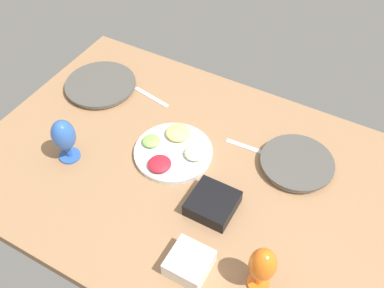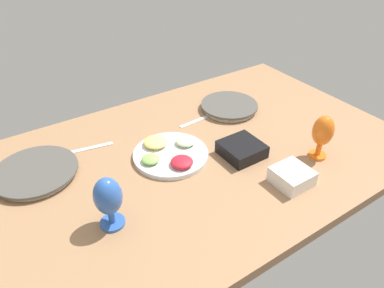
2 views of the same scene
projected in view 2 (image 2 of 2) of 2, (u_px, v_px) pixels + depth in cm
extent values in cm
cube|color=#99704C|center=(202.00, 155.00, 141.08)|extent=(160.00, 104.00, 4.00)
cylinder|color=silver|center=(36.00, 173.00, 127.67)|extent=(27.16, 27.16, 1.61)
cylinder|color=#4E4C47|center=(35.00, 171.00, 126.93)|extent=(29.52, 29.52, 0.97)
cylinder|color=silver|center=(229.00, 108.00, 166.35)|extent=(24.05, 24.05, 1.80)
cylinder|color=#4E4C47|center=(229.00, 105.00, 165.53)|extent=(26.14, 26.14, 1.08)
cylinder|color=silver|center=(171.00, 155.00, 136.62)|extent=(28.60, 28.60, 1.80)
ellipsoid|color=beige|center=(185.00, 141.00, 140.27)|extent=(7.64, 7.64, 2.50)
ellipsoid|color=#F9E072|center=(155.00, 142.00, 139.48)|extent=(9.31, 9.31, 2.82)
ellipsoid|color=#8CC659|center=(150.00, 159.00, 130.93)|extent=(6.59, 6.59, 2.31)
ellipsoid|color=red|center=(182.00, 162.00, 129.33)|extent=(8.23, 8.23, 2.67)
cylinder|color=#2E5CB3|center=(113.00, 222.00, 109.14)|extent=(7.62, 7.62, 1.00)
cylinder|color=#2E5CB3|center=(112.00, 216.00, 107.63)|extent=(2.00, 2.00, 4.21)
ellipsoid|color=#2E5CB3|center=(108.00, 196.00, 102.84)|extent=(8.43, 8.43, 12.44)
cylinder|color=orange|center=(317.00, 155.00, 137.07)|extent=(6.56, 6.56, 1.00)
cylinder|color=orange|center=(319.00, 149.00, 135.45)|extent=(2.00, 2.00, 4.60)
ellipsoid|color=orange|center=(323.00, 131.00, 130.67)|extent=(7.81, 7.81, 12.03)
cube|color=black|center=(242.00, 149.00, 136.68)|extent=(14.65, 14.65, 5.06)
cube|color=tan|center=(242.00, 146.00, 135.75)|extent=(12.01, 12.01, 1.62)
cube|color=white|center=(292.00, 177.00, 123.12)|extent=(12.03, 12.03, 5.64)
cube|color=#F9E072|center=(293.00, 173.00, 122.08)|extent=(9.86, 9.86, 1.80)
cube|color=silver|center=(90.00, 148.00, 141.34)|extent=(18.03, 5.01, 0.60)
cube|color=silver|center=(197.00, 120.00, 158.27)|extent=(18.08, 2.89, 0.60)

